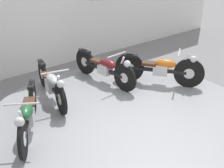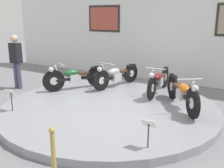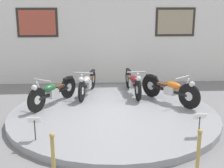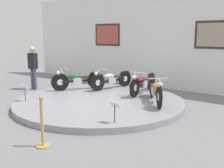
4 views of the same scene
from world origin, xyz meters
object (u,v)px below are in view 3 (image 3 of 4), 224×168
at_px(motorcycle_maroon, 133,82).
at_px(motorcycle_orange, 170,89).
at_px(info_placard_front_centre, 200,119).
at_px(motorcycle_green, 52,91).
at_px(motorcycle_silver, 87,83).
at_px(info_placard_front_left, 34,123).

height_order(motorcycle_maroon, motorcycle_orange, motorcycle_orange).
xyz_separation_m(motorcycle_maroon, info_placard_front_centre, (1.01, -3.05, -0.02)).
bearing_deg(motorcycle_green, motorcycle_orange, 0.07).
xyz_separation_m(motorcycle_silver, info_placard_front_left, (-1.01, -3.05, -0.01)).
height_order(motorcycle_silver, motorcycle_orange, motorcycle_orange).
relative_size(motorcycle_silver, info_placard_front_centre, 3.77).
distance_m(motorcycle_maroon, info_placard_front_left, 3.87).
bearing_deg(motorcycle_orange, motorcycle_green, -179.93).
bearing_deg(info_placard_front_left, motorcycle_maroon, 52.01).
distance_m(motorcycle_green, motorcycle_silver, 1.26).
height_order(motorcycle_green, info_placard_front_centre, motorcycle_green).
bearing_deg(motorcycle_green, motorcycle_silver, 43.22).
bearing_deg(info_placard_front_left, motorcycle_green, 87.64).
xyz_separation_m(motorcycle_silver, info_placard_front_centre, (2.39, -3.05, -0.01)).
xyz_separation_m(motorcycle_green, motorcycle_orange, (3.22, 0.00, 0.01)).
distance_m(motorcycle_silver, motorcycle_orange, 2.46).
relative_size(motorcycle_orange, info_placard_front_left, 3.24).
distance_m(motorcycle_silver, info_placard_front_left, 3.21).
bearing_deg(motorcycle_silver, motorcycle_maroon, 0.02).
xyz_separation_m(motorcycle_green, info_placard_front_left, (-0.09, -2.19, -0.02)).
xyz_separation_m(motorcycle_silver, motorcycle_orange, (2.30, -0.86, 0.02)).
xyz_separation_m(info_placard_front_left, info_placard_front_centre, (3.40, 0.00, 0.00)).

